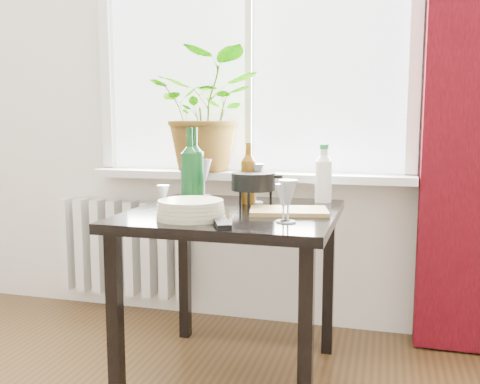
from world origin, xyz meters
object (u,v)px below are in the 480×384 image
(wineglass_back_center, at_px, (255,183))
(wine_bottle_right, at_px, (190,167))
(cleaning_bottle, at_px, (324,173))
(fondue_pot, at_px, (253,189))
(table, at_px, (233,232))
(wineglass_far_right, at_px, (283,203))
(wineglass_back_left, at_px, (204,177))
(cutting_board, at_px, (289,211))
(tv_remote, at_px, (222,223))
(potted_plant, at_px, (208,111))
(plate_stack, at_px, (191,210))
(wine_bottle_left, at_px, (194,166))
(radiator, at_px, (123,247))
(wineglass_front_right, at_px, (288,201))
(bottle_amber, at_px, (248,172))
(wineglass_front_left, at_px, (163,199))

(wineglass_back_center, bearing_deg, wine_bottle_right, -148.38)
(cleaning_bottle, bearing_deg, fondue_pot, -144.01)
(table, distance_m, wineglass_far_right, 0.36)
(wine_bottle_right, distance_m, fondue_pot, 0.29)
(cleaning_bottle, height_order, wineglass_far_right, cleaning_bottle)
(table, bearing_deg, wineglass_back_left, 125.29)
(wineglass_far_right, height_order, cutting_board, wineglass_far_right)
(table, xyz_separation_m, wineglass_back_left, (-0.26, 0.36, 0.19))
(table, relative_size, fondue_pot, 3.88)
(cleaning_bottle, height_order, tv_remote, cleaning_bottle)
(potted_plant, height_order, wineglass_back_left, potted_plant)
(plate_stack, bearing_deg, wineglass_back_left, 104.41)
(wine_bottle_left, bearing_deg, cutting_board, -11.03)
(wine_bottle_left, distance_m, plate_stack, 0.36)
(potted_plant, bearing_deg, wineglass_back_left, -77.09)
(table, relative_size, wineglass_back_center, 4.57)
(plate_stack, distance_m, fondue_pot, 0.39)
(tv_remote, bearing_deg, plate_stack, 123.36)
(radiator, relative_size, wine_bottle_left, 2.28)
(potted_plant, xyz_separation_m, wine_bottle_left, (0.11, -0.51, -0.25))
(wineglass_far_right, bearing_deg, wineglass_front_right, -10.04)
(wineglass_back_left, height_order, tv_remote, wineglass_back_left)
(potted_plant, distance_m, bottle_amber, 0.58)
(wineglass_far_right, bearing_deg, radiator, 142.89)
(wineglass_back_left, xyz_separation_m, fondue_pot, (0.31, -0.23, -0.02))
(tv_remote, bearing_deg, potted_plant, 86.84)
(potted_plant, bearing_deg, table, -62.59)
(wineglass_front_right, bearing_deg, wine_bottle_left, 148.52)
(wineglass_back_center, relative_size, wineglass_front_left, 1.59)
(wineglass_front_right, distance_m, tv_remote, 0.26)
(bottle_amber, bearing_deg, fondue_pot, -61.10)
(wine_bottle_left, height_order, bottle_amber, wine_bottle_left)
(plate_stack, bearing_deg, cleaning_bottle, 51.92)
(wine_bottle_right, relative_size, bottle_amber, 1.23)
(wineglass_far_right, distance_m, wineglass_back_left, 0.76)
(plate_stack, distance_m, tv_remote, 0.18)
(cleaning_bottle, distance_m, wineglass_back_left, 0.59)
(wineglass_back_left, relative_size, wineglass_front_left, 1.63)
(radiator, relative_size, cutting_board, 2.56)
(wineglass_front_right, distance_m, wineglass_back_center, 0.48)
(table, distance_m, wineglass_back_left, 0.48)
(potted_plant, bearing_deg, wine_bottle_right, -79.92)
(table, bearing_deg, wineglass_front_right, -37.49)
(cutting_board, bearing_deg, tv_remote, -119.74)
(wine_bottle_right, height_order, plate_stack, wine_bottle_right)
(tv_remote, bearing_deg, cleaning_bottle, 42.13)
(cleaning_bottle, xyz_separation_m, wineglass_front_left, (-0.59, -0.48, -0.07))
(wine_bottle_left, relative_size, plate_stack, 1.32)
(table, height_order, fondue_pot, fondue_pot)
(cleaning_bottle, xyz_separation_m, cutting_board, (-0.10, -0.34, -0.12))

